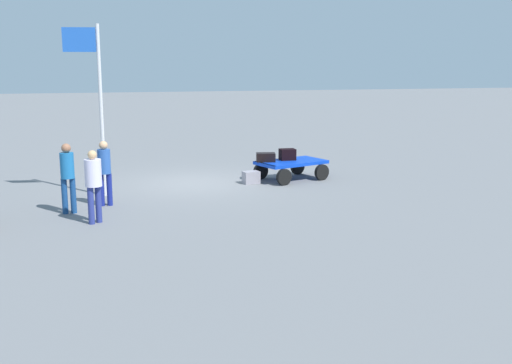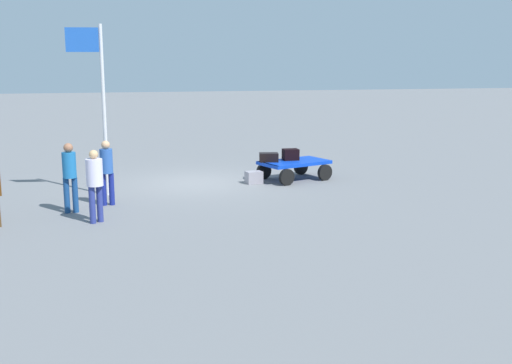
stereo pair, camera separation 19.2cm
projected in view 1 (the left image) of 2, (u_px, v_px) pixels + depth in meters
The scene contains 9 objects.
ground_plane at pixel (196, 183), 18.70m from camera, with size 120.00×120.00×0.00m, color slate.
luggage_cart at pixel (291, 165), 19.19m from camera, with size 2.38×1.92×0.60m.
suitcase_tan at pixel (287, 154), 19.30m from camera, with size 0.49×0.37×0.35m.
suitcase_maroon at pixel (266, 157), 18.98m from camera, with size 0.64×0.48×0.27m.
suitcase_navy at pixel (251, 177), 18.64m from camera, with size 0.53×0.42×0.37m.
worker_lead at pixel (104, 169), 15.58m from camera, with size 0.34×0.33×1.68m.
worker_trailing at pixel (93, 180), 13.85m from camera, with size 0.52×0.52×1.69m.
worker_supervisor at pixel (68, 173), 14.77m from camera, with size 0.36×0.36×1.72m.
flagpole at pixel (96, 93), 16.39m from camera, with size 0.96×0.16×4.64m.
Camera 1 is at (2.97, 18.20, 3.63)m, focal length 42.86 mm.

